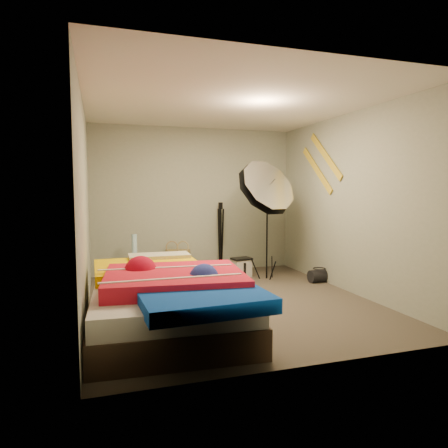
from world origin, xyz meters
name	(u,v)px	position (x,y,z in m)	size (l,w,h in m)	color
floor	(230,301)	(0.00, 0.00, 0.00)	(4.00, 4.00, 0.00)	#494237
ceiling	(231,104)	(0.00, 0.00, 2.50)	(4.00, 4.00, 0.00)	silver
wall_back	(195,200)	(0.00, 2.00, 1.25)	(3.50, 3.50, 0.00)	gray
wall_front	(310,214)	(0.00, -2.00, 1.25)	(3.50, 3.50, 0.00)	gray
wall_left	(85,206)	(-1.75, 0.00, 1.25)	(4.00, 4.00, 0.00)	gray
wall_right	(349,203)	(1.75, 0.00, 1.25)	(4.00, 4.00, 0.00)	gray
tote_bag	(178,261)	(-0.32, 1.90, 0.21)	(0.42, 0.12, 0.42)	#9C874F
wrapping_roll	(135,257)	(-1.08, 1.59, 0.37)	(0.08, 0.08, 0.73)	#5CAED0
camera_case	(241,268)	(0.63, 1.31, 0.15)	(0.29, 0.21, 0.29)	silver
duffel_bag	(319,276)	(1.65, 0.59, 0.10)	(0.20, 0.20, 0.32)	black
wall_stripe_upper	(326,156)	(1.73, 0.60, 1.95)	(0.02, 1.10, 0.10)	gold
wall_stripe_lower	(317,170)	(1.73, 0.85, 1.75)	(0.02, 1.10, 0.10)	gold
bed	(168,298)	(-0.93, -0.74, 0.32)	(1.61, 2.38, 0.63)	#3F2D21
photo_umbrella	(264,190)	(0.85, 0.92, 1.43)	(1.08, 0.88, 2.00)	black
camera_tripod	(220,232)	(0.43, 1.87, 0.70)	(0.07, 0.07, 1.22)	black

